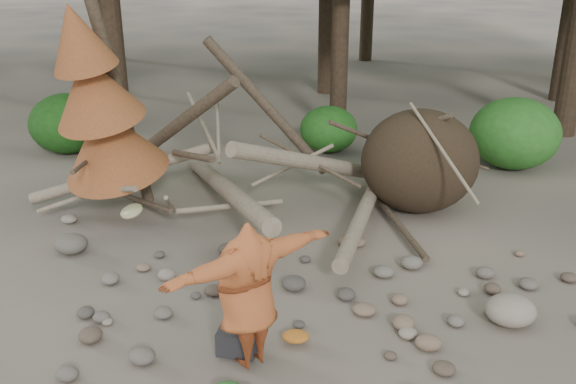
{
  "coord_description": "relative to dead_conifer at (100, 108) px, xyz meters",
  "views": [
    {
      "loc": [
        1.14,
        -7.27,
        4.91
      ],
      "look_at": [
        0.36,
        1.5,
        1.4
      ],
      "focal_mm": 40.0,
      "sensor_mm": 36.0,
      "label": 1
    }
  ],
  "objects": [
    {
      "name": "ground",
      "position": [
        3.12,
        -3.37,
        -2.11
      ],
      "size": [
        120.0,
        120.0,
        0.0
      ],
      "primitive_type": "plane",
      "color": "#514C44",
      "rests_on": "ground"
    },
    {
      "name": "deadfall_pile",
      "position": [
        5.13,
        0.87,
        -1.16
      ],
      "size": [
        8.55,
        5.24,
        3.3
      ],
      "color": "#332619",
      "rests_on": "ground"
    },
    {
      "name": "dead_conifer",
      "position": [
        0.0,
        0.0,
        0.0
      ],
      "size": [
        2.06,
        2.16,
        4.35
      ],
      "color": "#4C3F30",
      "rests_on": "ground"
    },
    {
      "name": "bush_left",
      "position": [
        -2.38,
        3.83,
        -1.39
      ],
      "size": [
        1.8,
        1.8,
        1.44
      ],
      "primitive_type": "ellipsoid",
      "color": "#1A4C14",
      "rests_on": "ground"
    },
    {
      "name": "bush_mid",
      "position": [
        3.92,
        4.43,
        -1.55
      ],
      "size": [
        1.4,
        1.4,
        1.12
      ],
      "primitive_type": "ellipsoid",
      "color": "#24601C",
      "rests_on": "ground"
    },
    {
      "name": "bush_right",
      "position": [
        8.12,
        3.63,
        -1.31
      ],
      "size": [
        2.0,
        2.0,
        1.6
      ],
      "primitive_type": "ellipsoid",
      "color": "#2D7223",
      "rests_on": "ground"
    },
    {
      "name": "frisbee_thrower",
      "position": [
        3.21,
        -4.19,
        -1.1
      ],
      "size": [
        2.61,
        2.02,
        1.9
      ],
      "color": "#A95026",
      "rests_on": "ground"
    },
    {
      "name": "backpack",
      "position": [
        3.03,
        -3.99,
        -1.95
      ],
      "size": [
        0.51,
        0.37,
        0.32
      ],
      "primitive_type": "cube",
      "rotation": [
        0.0,
        0.0,
        -0.1
      ],
      "color": "black",
      "rests_on": "ground"
    },
    {
      "name": "cloth_orange",
      "position": [
        3.73,
        -3.67,
        -2.05
      ],
      "size": [
        0.35,
        0.29,
        0.13
      ],
      "primitive_type": "ellipsoid",
      "color": "#B0611E",
      "rests_on": "ground"
    },
    {
      "name": "boulder_mid_right",
      "position": [
        6.6,
        -2.93,
        -1.91
      ],
      "size": [
        0.68,
        0.62,
        0.41
      ],
      "primitive_type": "ellipsoid",
      "color": "gray",
      "rests_on": "ground"
    },
    {
      "name": "boulder_mid_left",
      "position": [
        -0.19,
        -1.42,
        -1.95
      ],
      "size": [
        0.55,
        0.5,
        0.33
      ],
      "primitive_type": "ellipsoid",
      "color": "#5B554C",
      "rests_on": "ground"
    }
  ]
}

